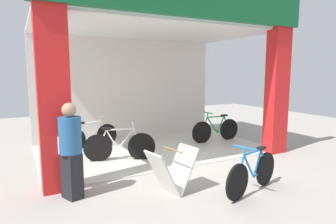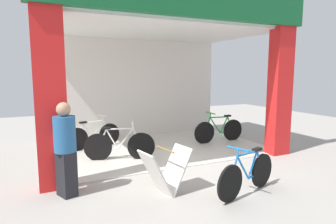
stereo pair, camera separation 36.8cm
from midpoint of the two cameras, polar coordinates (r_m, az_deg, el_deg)
The scene contains 8 objects.
ground_plane at distance 6.64m, azimuth 2.16°, elevation -10.86°, with size 20.02×20.02×0.00m, color #9E9991.
shop_facade at distance 7.97m, azimuth -4.56°, elevation 7.91°, with size 6.21×4.00×3.99m.
bicycle_inside_0 at distance 7.11m, azimuth -10.99°, elevation -6.57°, with size 1.63×0.63×0.94m.
bicycle_inside_1 at distance 8.34m, azimuth -16.18°, elevation -4.68°, with size 1.60×0.59×0.91m.
bicycle_inside_2 at distance 9.02m, azimuth 8.29°, elevation -3.47°, with size 1.71×0.47×0.94m.
bicycle_parked_0 at distance 5.40m, azimuth 14.44°, elevation -11.59°, with size 1.55×0.55×0.88m.
sandwich_board_sign at distance 5.17m, azimuth -1.30°, elevation -11.60°, with size 0.92×0.65×0.82m.
pedestrian_1 at distance 5.20m, azimuth -20.65°, elevation -6.85°, with size 0.48×0.61×1.63m.
Camera 1 is at (-3.31, -5.37, 2.12)m, focal length 30.90 mm.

